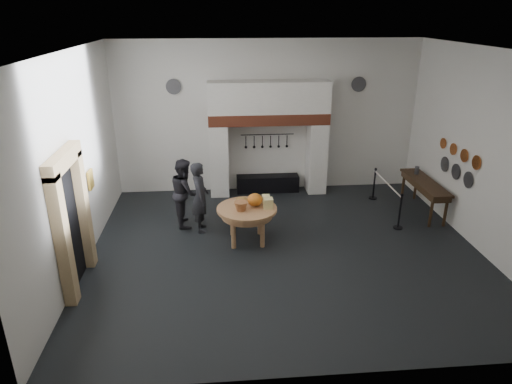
{
  "coord_description": "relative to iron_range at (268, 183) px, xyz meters",
  "views": [
    {
      "loc": [
        -1.5,
        -9.36,
        5.25
      ],
      "look_at": [
        -0.66,
        0.31,
        1.35
      ],
      "focal_mm": 32.0,
      "sensor_mm": 36.0,
      "label": 1
    }
  ],
  "objects": [
    {
      "name": "copper_pan_d",
      "position": [
        4.46,
        -1.87,
        1.7
      ],
      "size": [
        0.03,
        0.28,
        0.28
      ],
      "primitive_type": "cylinder",
      "rotation": [
        0.0,
        1.57,
        0.0
      ],
      "color": "#C6662D",
      "rests_on": "wall_right"
    },
    {
      "name": "barrier_post_near",
      "position": [
        3.07,
        -2.87,
        0.2
      ],
      "size": [
        0.05,
        0.05,
        0.9
      ],
      "primitive_type": "cylinder",
      "color": "black",
      "rests_on": "floor"
    },
    {
      "name": "pewter_plate_right",
      "position": [
        4.46,
        -2.12,
        1.2
      ],
      "size": [
        0.03,
        0.4,
        0.4
      ],
      "primitive_type": "cylinder",
      "rotation": [
        0.0,
        1.57,
        0.0
      ],
      "color": "#4C4C51",
      "rests_on": "wall_right"
    },
    {
      "name": "pewter_plate_left",
      "position": [
        4.46,
        -3.32,
        1.2
      ],
      "size": [
        0.03,
        0.4,
        0.4
      ],
      "primitive_type": "cylinder",
      "rotation": [
        0.0,
        1.57,
        0.0
      ],
      "color": "#4C4C51",
      "rests_on": "wall_right"
    },
    {
      "name": "pewter_plate_back_left",
      "position": [
        -2.7,
        0.24,
        2.95
      ],
      "size": [
        0.44,
        0.03,
        0.44
      ],
      "primitive_type": "cylinder",
      "rotation": [
        1.57,
        0.0,
        0.0
      ],
      "color": "#4C4C51",
      "rests_on": "wall_back"
    },
    {
      "name": "door_jamb_far",
      "position": [
        -4.38,
        -4.02,
        1.05
      ],
      "size": [
        0.22,
        0.3,
        2.6
      ],
      "primitive_type": "cube",
      "color": "tan",
      "rests_on": "floor"
    },
    {
      "name": "chimney_hood",
      "position": [
        0.0,
        -0.07,
        2.67
      ],
      "size": [
        3.5,
        0.7,
        0.9
      ],
      "primitive_type": "cube",
      "color": "silver",
      "rests_on": "hearth_brick_band"
    },
    {
      "name": "chimney_pier_left",
      "position": [
        -1.48,
        -0.07,
        0.82
      ],
      "size": [
        0.55,
        0.7,
        2.15
      ],
      "primitive_type": "cube",
      "color": "silver",
      "rests_on": "floor"
    },
    {
      "name": "barrier_rope",
      "position": [
        3.07,
        -1.87,
        0.6
      ],
      "size": [
        0.04,
        2.0,
        0.04
      ],
      "primitive_type": "cylinder",
      "rotation": [
        1.57,
        0.0,
        0.0
      ],
      "color": "silver",
      "rests_on": "barrier_post_near"
    },
    {
      "name": "hearth_brick_band",
      "position": [
        0.0,
        -0.07,
        2.06
      ],
      "size": [
        3.5,
        0.72,
        0.32
      ],
      "primitive_type": "cube",
      "color": "#9E442B",
      "rests_on": "chimney_pier_left"
    },
    {
      "name": "copper_pan_a",
      "position": [
        4.46,
        -3.52,
        1.7
      ],
      "size": [
        0.03,
        0.34,
        0.34
      ],
      "primitive_type": "cylinder",
      "rotation": [
        0.0,
        1.57,
        0.0
      ],
      "color": "#C6662D",
      "rests_on": "wall_right"
    },
    {
      "name": "door_recess",
      "position": [
        -4.47,
        -4.72,
        1.0
      ],
      "size": [
        0.04,
        1.1,
        2.5
      ],
      "primitive_type": "cube",
      "color": "black",
      "rests_on": "floor"
    },
    {
      "name": "bread_loaf",
      "position": [
        -0.96,
        -2.86,
        0.69
      ],
      "size": [
        0.31,
        0.18,
        0.13
      ],
      "primitive_type": "ellipsoid",
      "color": "olive",
      "rests_on": "work_table"
    },
    {
      "name": "door_jamb_near",
      "position": [
        -4.38,
        -5.42,
        1.05
      ],
      "size": [
        0.22,
        0.3,
        2.6
      ],
      "primitive_type": "cube",
      "color": "tan",
      "rests_on": "floor"
    },
    {
      "name": "pewter_jug",
      "position": [
        4.1,
        -1.32,
        0.76
      ],
      "size": [
        0.12,
        0.12,
        0.22
      ],
      "primitive_type": "cylinder",
      "color": "#4D4D52",
      "rests_on": "side_table"
    },
    {
      "name": "wall_front",
      "position": [
        0.0,
        -7.72,
        2.0
      ],
      "size": [
        9.0,
        0.02,
        4.5
      ],
      "primitive_type": "cube",
      "color": "silver",
      "rests_on": "floor"
    },
    {
      "name": "wall_right",
      "position": [
        4.5,
        -3.72,
        2.0
      ],
      "size": [
        0.02,
        8.0,
        4.5
      ],
      "primitive_type": "cube",
      "color": "silver",
      "rests_on": "floor"
    },
    {
      "name": "ceiling",
      "position": [
        0.0,
        -3.72,
        4.25
      ],
      "size": [
        9.0,
        8.0,
        0.02
      ],
      "primitive_type": "cube",
      "color": "silver",
      "rests_on": "wall_back"
    },
    {
      "name": "pewter_plate_back_right",
      "position": [
        2.7,
        0.24,
        2.95
      ],
      "size": [
        0.44,
        0.03,
        0.44
      ],
      "primitive_type": "cylinder",
      "rotation": [
        1.57,
        0.0,
        0.0
      ],
      "color": "#4C4C51",
      "rests_on": "wall_back"
    },
    {
      "name": "wall_left",
      "position": [
        -4.5,
        -3.72,
        2.0
      ],
      "size": [
        0.02,
        8.0,
        4.5
      ],
      "primitive_type": "cube",
      "color": "silver",
      "rests_on": "floor"
    },
    {
      "name": "work_table",
      "position": [
        -0.86,
        -3.21,
        0.59
      ],
      "size": [
        1.68,
        1.68,
        0.07
      ],
      "primitive_type": "cylinder",
      "rotation": [
        0.0,
        0.0,
        -0.19
      ],
      "color": "tan",
      "rests_on": "floor"
    },
    {
      "name": "chimney_pier_right",
      "position": [
        1.48,
        -0.07,
        0.82
      ],
      "size": [
        0.55,
        0.7,
        2.15
      ],
      "primitive_type": "cube",
      "color": "silver",
      "rests_on": "floor"
    },
    {
      "name": "cheese_block_big",
      "position": [
        -0.36,
        -3.26,
        0.74
      ],
      "size": [
        0.22,
        0.22,
        0.24
      ],
      "primitive_type": "cube",
      "color": "#DCCE83",
      "rests_on": "work_table"
    },
    {
      "name": "copper_pan_c",
      "position": [
        4.46,
        -2.42,
        1.7
      ],
      "size": [
        0.03,
        0.3,
        0.3
      ],
      "primitive_type": "cylinder",
      "rotation": [
        0.0,
        1.57,
        0.0
      ],
      "color": "#C6662D",
      "rests_on": "wall_right"
    },
    {
      "name": "visitor_near",
      "position": [
        -1.98,
        -2.52,
        0.65
      ],
      "size": [
        0.5,
        0.7,
        1.81
      ],
      "primitive_type": "imported",
      "rotation": [
        0.0,
        0.0,
        1.68
      ],
      "color": "black",
      "rests_on": "floor"
    },
    {
      "name": "door_lintel",
      "position": [
        -4.38,
        -4.72,
        2.4
      ],
      "size": [
        0.22,
        1.7,
        0.3
      ],
      "primitive_type": "cube",
      "color": "tan",
      "rests_on": "door_jamb_near"
    },
    {
      "name": "visitor_far",
      "position": [
        -2.38,
        -2.12,
        0.64
      ],
      "size": [
        0.79,
        0.95,
        1.78
      ],
      "primitive_type": "imported",
      "rotation": [
        0.0,
        0.0,
        1.71
      ],
      "color": "black",
      "rests_on": "floor"
    },
    {
      "name": "copper_pan_b",
      "position": [
        4.46,
        -2.97,
        1.7
      ],
      "size": [
        0.03,
        0.32,
        0.32
      ],
      "primitive_type": "cylinder",
      "rotation": [
        0.0,
        1.57,
        0.0
      ],
      "color": "#C6662D",
      "rests_on": "wall_right"
    },
    {
      "name": "iron_range",
      "position": [
        0.0,
        0.0,
        0.0
      ],
      "size": [
        1.9,
        0.45,
        0.5
      ],
      "primitive_type": "cube",
      "color": "black",
      "rests_on": "floor"
    },
    {
      "name": "pumpkin",
      "position": [
        -0.66,
        -3.11,
        0.78
      ],
      "size": [
        0.36,
        0.36,
        0.31
      ],
      "primitive_type": "ellipsoid",
      "color": "#D95E1E",
      "rests_on": "work_table"
    },
    {
      "name": "wicker_basket",
      "position": [
        -1.01,
        -3.36,
        0.73
      ],
      "size": [
        0.38,
        0.38,
        0.22
      ],
      "primitive_type": "cone",
      "rotation": [
        3.14,
        0.0,
        -0.19
      ],
      "color": "#9E643A",
      "rests_on": "work_table"
    },
    {
      "name": "cheese_block_small",
      "position": [
        -0.38,
        -2.96,
        0.72
      ],
      "size": [
        0.18,
        0.18,
        0.2
      ],
      "primitive_type": "cube",
      "color": "#FFEF98",
      "rests_on": "work_table"
    },
    {
      "name": "wall_plaque",
      "position": [
        -4.45,
        -2.92,
        1.35
      ],
      "size": [
        0.05,
        0.34,
        0.44
      ],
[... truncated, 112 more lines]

